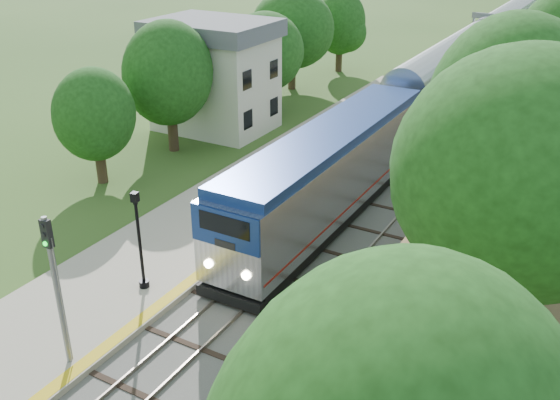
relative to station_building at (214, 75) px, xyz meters
The scene contains 10 objects.
trackbed 34.24m from the station_building, 61.93° to the left, with size 9.50×170.00×0.28m.
platform 16.99m from the station_building, 57.86° to the right, with size 6.40×68.00×0.38m, color #9F9780.
yellow_stripe 18.58m from the station_building, 50.24° to the right, with size 0.55×68.00×0.01m, color gold.
station_building is the anchor object (origin of this frame).
signal_gantry 29.94m from the station_building, 56.62° to the left, with size 8.40×0.38×6.20m.
trees_behind_platform 9.76m from the station_building, 73.13° to the right, with size 7.82×53.32×7.21m.
train 46.91m from the station_building, 72.63° to the left, with size 3.25×130.23×4.78m.
lamppost_far 22.55m from the station_building, 63.01° to the right, with size 0.44×0.44×4.47m.
signal_platform 27.47m from the station_building, 66.18° to the right, with size 0.34×0.27×5.84m.
signal_farside 23.32m from the station_building, 30.00° to the right, with size 0.38×0.30×6.90m.
Camera 1 is at (12.55, -6.91, 15.25)m, focal length 40.00 mm.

